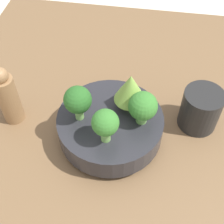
% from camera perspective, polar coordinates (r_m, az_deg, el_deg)
% --- Properties ---
extents(ground_plane, '(6.00, 6.00, 0.00)m').
position_cam_1_polar(ground_plane, '(0.74, -0.76, -8.86)').
color(ground_plane, beige).
extents(table, '(1.14, 0.87, 0.05)m').
position_cam_1_polar(table, '(0.72, -0.78, -7.92)').
color(table, brown).
rests_on(table, ground_plane).
extents(bowl, '(0.23, 0.23, 0.07)m').
position_cam_1_polar(bowl, '(0.68, 0.00, -2.59)').
color(bowl, '#28282D').
rests_on(bowl, table).
extents(broccoli_floret_back, '(0.06, 0.06, 0.08)m').
position_cam_1_polar(broccoli_floret_back, '(0.63, -6.29, 2.10)').
color(broccoli_floret_back, '#7AB256').
rests_on(broccoli_floret_back, bowl).
extents(broccoli_floret_left, '(0.05, 0.05, 0.08)m').
position_cam_1_polar(broccoli_floret_left, '(0.59, -0.78, -2.18)').
color(broccoli_floret_left, '#7AB256').
rests_on(broccoli_floret_left, bowl).
extents(romanesco_piece_near, '(0.07, 0.07, 0.09)m').
position_cam_1_polar(romanesco_piece_near, '(0.64, 3.38, 4.34)').
color(romanesco_piece_near, '#7AB256').
rests_on(romanesco_piece_near, bowl).
extents(broccoli_floret_front, '(0.06, 0.06, 0.08)m').
position_cam_1_polar(broccoli_floret_front, '(0.63, 5.66, 0.98)').
color(broccoli_floret_front, '#6BA34C').
rests_on(broccoli_floret_front, bowl).
extents(cup, '(0.09, 0.09, 0.10)m').
position_cam_1_polar(cup, '(0.73, 15.85, 0.48)').
color(cup, black).
rests_on(cup, table).
extents(pepper_mill, '(0.05, 0.05, 0.16)m').
position_cam_1_polar(pepper_mill, '(0.73, -18.56, 2.70)').
color(pepper_mill, '#997047').
rests_on(pepper_mill, table).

